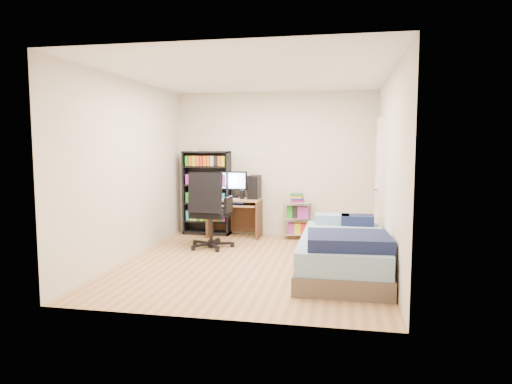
% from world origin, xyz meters
% --- Properties ---
extents(room, '(3.58, 4.08, 2.58)m').
position_xyz_m(room, '(0.00, 0.00, 1.25)').
color(room, tan).
rests_on(room, ground).
extents(media_shelf, '(0.83, 0.28, 1.54)m').
position_xyz_m(media_shelf, '(-1.19, 1.84, 0.76)').
color(media_shelf, black).
rests_on(media_shelf, room).
extents(computer_desk, '(0.90, 0.52, 1.13)m').
position_xyz_m(computer_desk, '(-0.56, 1.74, 0.61)').
color(computer_desk, '#A57C55').
rests_on(computer_desk, room).
extents(office_chair, '(0.74, 0.74, 1.19)m').
position_xyz_m(office_chair, '(-0.82, 0.77, 0.38)').
color(office_chair, black).
rests_on(office_chair, room).
extents(wire_cart, '(0.52, 0.40, 0.78)m').
position_xyz_m(wire_cart, '(0.43, 1.75, 0.51)').
color(wire_cart, silver).
rests_on(wire_cart, room).
extents(bed, '(1.06, 2.13, 0.61)m').
position_xyz_m(bed, '(1.20, -0.24, 0.27)').
color(bed, brown).
rests_on(bed, room).
extents(door, '(0.12, 0.80, 2.00)m').
position_xyz_m(door, '(1.72, 1.35, 1.00)').
color(door, white).
rests_on(door, room).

